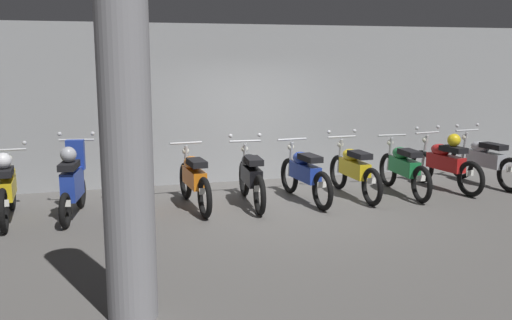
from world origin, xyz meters
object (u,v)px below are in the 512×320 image
Objects in this scene: motorbike_slot_1 at (73,181)px; motorbike_slot_6 at (354,170)px; motorbike_slot_2 at (136,183)px; motorbike_slot_3 at (194,179)px; motorbike_slot_8 at (445,162)px; motorbike_slot_0 at (7,187)px; motorbike_slot_9 at (484,160)px; support_pillar at (127,159)px; motorbike_slot_5 at (304,173)px; motorbike_slot_7 at (403,168)px; motorbike_slot_4 at (251,176)px.

motorbike_slot_1 is 4.79m from motorbike_slot_6.
motorbike_slot_2 is 0.96m from motorbike_slot_3.
motorbike_slot_0 is at bearing -179.70° from motorbike_slot_8.
motorbike_slot_1 is at bearing -179.09° from motorbike_slot_8.
motorbike_slot_3 is at bearing -178.24° from motorbike_slot_9.
motorbike_slot_5 is at bearing 49.97° from support_pillar.
support_pillar reaches higher than motorbike_slot_5.
motorbike_slot_7 is 1.00× the size of motorbike_slot_9.
motorbike_slot_2 is 6.71m from motorbike_slot_9.
support_pillar is at bearing -107.99° from motorbike_slot_3.
motorbike_slot_6 is at bearing 176.49° from motorbike_slot_7.
motorbike_slot_3 is 0.63× the size of support_pillar.
motorbike_slot_8 is (0.96, 0.13, 0.04)m from motorbike_slot_7.
motorbike_slot_2 is 1.00× the size of motorbike_slot_7.
motorbike_slot_5 and motorbike_slot_7 have the same top height.
motorbike_slot_5 is (1.92, -0.08, 0.00)m from motorbike_slot_3.
motorbike_slot_8 and motorbike_slot_9 have the same top height.
motorbike_slot_1 reaches higher than motorbike_slot_4.
support_pillar is (-0.29, -3.74, 1.06)m from motorbike_slot_2.
motorbike_slot_5 is at bearing -2.30° from motorbike_slot_3.
support_pillar is (-7.00, -4.02, 1.06)m from motorbike_slot_9.
motorbike_slot_4 is 0.63× the size of support_pillar.
motorbike_slot_7 is 0.97m from motorbike_slot_8.
motorbike_slot_5 is at bearing -0.39° from motorbike_slot_1.
motorbike_slot_4 is 0.95m from motorbike_slot_5.
motorbike_slot_1 is 0.86× the size of motorbike_slot_6.
motorbike_slot_0 is 4.31m from support_pillar.
support_pillar is at bearing -80.09° from motorbike_slot_1.
motorbike_slot_8 is (4.79, 0.06, 0.04)m from motorbike_slot_3.
motorbike_slot_4 is at bearing -1.17° from motorbike_slot_0.
motorbike_slot_0 and motorbike_slot_4 have the same top height.
motorbike_slot_3 is at bearing 72.01° from support_pillar.
motorbike_slot_9 is (5.75, 0.18, 0.00)m from motorbike_slot_3.
motorbike_slot_6 is 1.92m from motorbike_slot_8.
motorbike_slot_0 is at bearing 178.83° from motorbike_slot_4.
motorbike_slot_3 is at bearing 1.52° from motorbike_slot_1.
motorbike_slot_9 is (6.71, 0.28, 0.00)m from motorbike_slot_2.
motorbike_slot_4 is 3.83m from motorbike_slot_8.
motorbike_slot_6 is (4.79, 0.03, -0.08)m from motorbike_slot_1.
motorbike_slot_2 is (0.96, -0.06, -0.08)m from motorbike_slot_1.
motorbike_slot_2 is 1.00× the size of motorbike_slot_5.
motorbike_slot_2 is at bearing -3.42° from motorbike_slot_1.
motorbike_slot_9 reaches higher than motorbike_slot_7.
motorbike_slot_6 is 0.63× the size of support_pillar.
motorbike_slot_2 is at bearing -178.64° from motorbike_slot_4.
motorbike_slot_1 is 7.67m from motorbike_slot_9.
motorbike_slot_3 is 1.00× the size of motorbike_slot_5.
motorbike_slot_2 is 3.83m from motorbike_slot_6.
motorbike_slot_1 is 3.98m from support_pillar.
motorbike_slot_4 is at bearing -3.72° from motorbike_slot_3.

